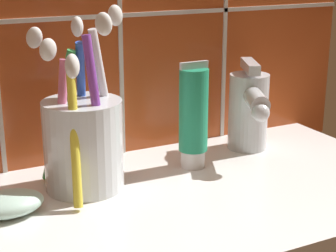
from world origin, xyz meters
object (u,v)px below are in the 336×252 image
toothbrush_cup (83,138)px  soap_bar (8,204)px  sink_faucet (249,108)px  toothpaste_tube (193,116)px

toothbrush_cup → soap_bar: toothbrush_cup is taller
sink_faucet → toothpaste_tube: bearing=-53.0°
toothpaste_tube → soap_bar: (-21.63, -2.85, -4.93)cm
sink_faucet → soap_bar: (-30.71, -4.86, -4.21)cm
toothpaste_tube → sink_faucet: toothpaste_tube is taller
toothbrush_cup → soap_bar: size_ratio=2.76×
toothbrush_cup → toothpaste_tube: bearing=-0.0°
toothbrush_cup → toothpaste_tube: toothbrush_cup is taller
soap_bar → toothbrush_cup: bearing=18.4°
sink_faucet → toothbrush_cup: bearing=-60.3°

